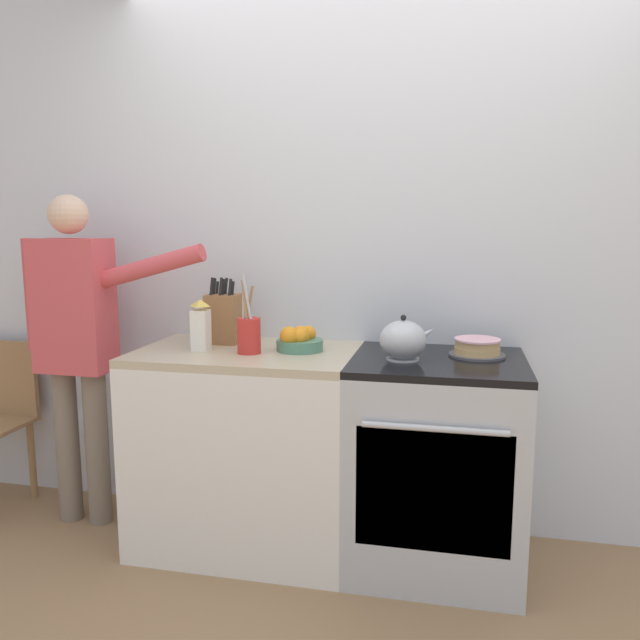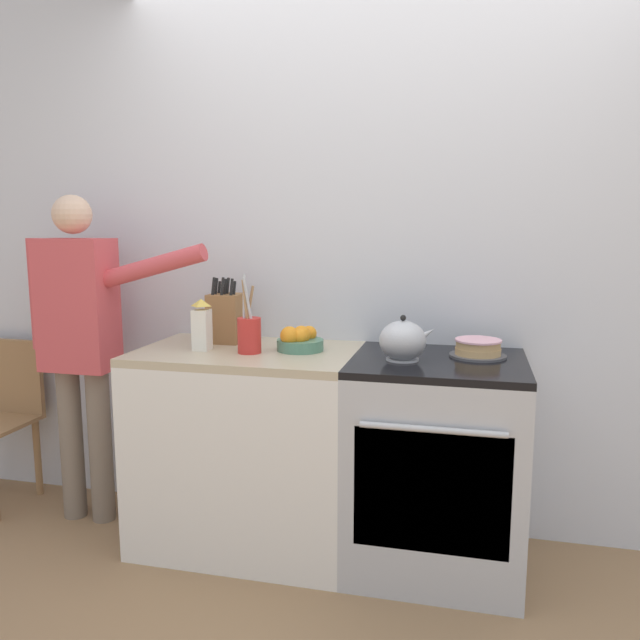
{
  "view_description": "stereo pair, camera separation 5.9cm",
  "coord_description": "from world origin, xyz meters",
  "px_view_note": "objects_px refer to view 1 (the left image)",
  "views": [
    {
      "loc": [
        0.3,
        -2.24,
        1.45
      ],
      "look_at": [
        -0.25,
        0.28,
        1.05
      ],
      "focal_mm": 35.0,
      "sensor_mm": 36.0,
      "label": 1
    },
    {
      "loc": [
        0.36,
        -2.23,
        1.45
      ],
      "look_at": [
        -0.25,
        0.28,
        1.05
      ],
      "focal_mm": 35.0,
      "sensor_mm": 36.0,
      "label": 2
    }
  ],
  "objects_px": {
    "knife_block": "(224,318)",
    "utensil_crock": "(249,333)",
    "stove_range": "(435,463)",
    "tea_kettle": "(403,340)",
    "person_baker": "(77,332)",
    "milk_carton": "(201,326)",
    "fruit_bowl": "(299,341)",
    "layer_cake": "(477,348)"
  },
  "relations": [
    {
      "from": "knife_block",
      "to": "utensil_crock",
      "type": "distance_m",
      "value": 0.28
    },
    {
      "from": "stove_range",
      "to": "tea_kettle",
      "type": "height_order",
      "value": "tea_kettle"
    },
    {
      "from": "person_baker",
      "to": "knife_block",
      "type": "bearing_deg",
      "value": 20.14
    },
    {
      "from": "tea_kettle",
      "to": "person_baker",
      "type": "distance_m",
      "value": 1.54
    },
    {
      "from": "knife_block",
      "to": "milk_carton",
      "type": "xyz_separation_m",
      "value": [
        -0.03,
        -0.2,
        -0.01
      ]
    },
    {
      "from": "stove_range",
      "to": "milk_carton",
      "type": "height_order",
      "value": "milk_carton"
    },
    {
      "from": "fruit_bowl",
      "to": "person_baker",
      "type": "bearing_deg",
      "value": -179.21
    },
    {
      "from": "fruit_bowl",
      "to": "stove_range",
      "type": "bearing_deg",
      "value": -3.85
    },
    {
      "from": "utensil_crock",
      "to": "person_baker",
      "type": "distance_m",
      "value": 0.88
    },
    {
      "from": "layer_cake",
      "to": "utensil_crock",
      "type": "distance_m",
      "value": 0.97
    },
    {
      "from": "tea_kettle",
      "to": "knife_block",
      "type": "relative_size",
      "value": 0.76
    },
    {
      "from": "milk_carton",
      "to": "fruit_bowl",
      "type": "bearing_deg",
      "value": 12.32
    },
    {
      "from": "fruit_bowl",
      "to": "person_baker",
      "type": "height_order",
      "value": "person_baker"
    },
    {
      "from": "utensil_crock",
      "to": "person_baker",
      "type": "relative_size",
      "value": 0.22
    },
    {
      "from": "utensil_crock",
      "to": "milk_carton",
      "type": "distance_m",
      "value": 0.22
    },
    {
      "from": "utensil_crock",
      "to": "milk_carton",
      "type": "height_order",
      "value": "utensil_crock"
    },
    {
      "from": "knife_block",
      "to": "fruit_bowl",
      "type": "height_order",
      "value": "knife_block"
    },
    {
      "from": "tea_kettle",
      "to": "fruit_bowl",
      "type": "bearing_deg",
      "value": 169.32
    },
    {
      "from": "milk_carton",
      "to": "tea_kettle",
      "type": "bearing_deg",
      "value": 0.28
    },
    {
      "from": "tea_kettle",
      "to": "utensil_crock",
      "type": "xyz_separation_m",
      "value": [
        -0.66,
        -0.01,
        0.01
      ]
    },
    {
      "from": "stove_range",
      "to": "utensil_crock",
      "type": "xyz_separation_m",
      "value": [
        -0.8,
        -0.06,
        0.53
      ]
    },
    {
      "from": "tea_kettle",
      "to": "knife_block",
      "type": "xyz_separation_m",
      "value": [
        -0.85,
        0.19,
        0.04
      ]
    },
    {
      "from": "tea_kettle",
      "to": "milk_carton",
      "type": "relative_size",
      "value": 1.03
    },
    {
      "from": "fruit_bowl",
      "to": "layer_cake",
      "type": "bearing_deg",
      "value": 3.81
    },
    {
      "from": "stove_range",
      "to": "milk_carton",
      "type": "bearing_deg",
      "value": -177.16
    },
    {
      "from": "milk_carton",
      "to": "person_baker",
      "type": "bearing_deg",
      "value": 173.36
    },
    {
      "from": "milk_carton",
      "to": "knife_block",
      "type": "bearing_deg",
      "value": 80.3
    },
    {
      "from": "layer_cake",
      "to": "tea_kettle",
      "type": "distance_m",
      "value": 0.33
    },
    {
      "from": "knife_block",
      "to": "person_baker",
      "type": "relative_size",
      "value": 0.19
    },
    {
      "from": "knife_block",
      "to": "utensil_crock",
      "type": "relative_size",
      "value": 0.91
    },
    {
      "from": "layer_cake",
      "to": "tea_kettle",
      "type": "height_order",
      "value": "tea_kettle"
    },
    {
      "from": "layer_cake",
      "to": "utensil_crock",
      "type": "xyz_separation_m",
      "value": [
        -0.96,
        -0.15,
        0.05
      ]
    },
    {
      "from": "tea_kettle",
      "to": "fruit_bowl",
      "type": "relative_size",
      "value": 1.14
    },
    {
      "from": "stove_range",
      "to": "tea_kettle",
      "type": "xyz_separation_m",
      "value": [
        -0.14,
        -0.05,
        0.53
      ]
    },
    {
      "from": "utensil_crock",
      "to": "fruit_bowl",
      "type": "relative_size",
      "value": 1.66
    },
    {
      "from": "stove_range",
      "to": "person_baker",
      "type": "relative_size",
      "value": 0.57
    },
    {
      "from": "stove_range",
      "to": "layer_cake",
      "type": "height_order",
      "value": "layer_cake"
    },
    {
      "from": "tea_kettle",
      "to": "knife_block",
      "type": "distance_m",
      "value": 0.87
    },
    {
      "from": "utensil_crock",
      "to": "fruit_bowl",
      "type": "bearing_deg",
      "value": 26.28
    },
    {
      "from": "knife_block",
      "to": "person_baker",
      "type": "height_order",
      "value": "person_baker"
    },
    {
      "from": "utensil_crock",
      "to": "layer_cake",
      "type": "bearing_deg",
      "value": 8.79
    },
    {
      "from": "utensil_crock",
      "to": "tea_kettle",
      "type": "bearing_deg",
      "value": 0.89
    }
  ]
}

